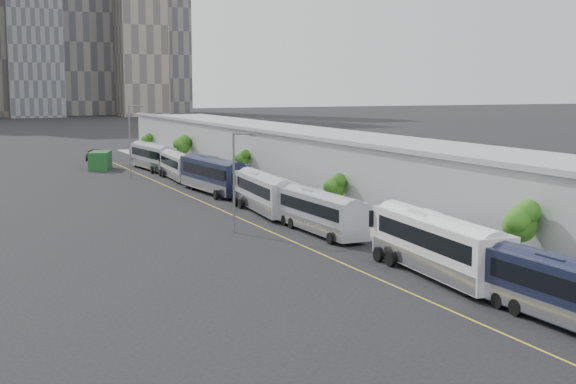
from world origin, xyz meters
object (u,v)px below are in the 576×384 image
bus_4 (265,196)px  street_lamp_far (131,137)px  shipping_container (100,161)px  suv (95,155)px  bus_5 (214,178)px  bus_7 (153,159)px  bus_1 (576,301)px  bus_2 (438,250)px  bus_6 (178,168)px  street_lamp_near (236,175)px  bus_3 (320,216)px

bus_4 → street_lamp_far: (-5.49, 33.02, 3.91)m
shipping_container → suv: shipping_container is taller
bus_5 → bus_7: 27.45m
bus_1 → bus_2: bus_2 is taller
bus_6 → street_lamp_far: street_lamp_far is taller
shipping_container → suv: bearing=101.1°
bus_1 → bus_4: 40.61m
bus_6 → street_lamp_near: street_lamp_near is taller
street_lamp_far → bus_2: bearing=-84.4°
bus_1 → shipping_container: 87.13m
bus_5 → street_lamp_near: bearing=-107.9°
bus_4 → bus_5: (-0.17, 15.23, 0.13)m
bus_6 → street_lamp_far: 7.40m
bus_3 → suv: size_ratio=2.00×
bus_1 → street_lamp_near: bearing=100.2°
bus_3 → shipping_container: size_ratio=2.17×
street_lamp_near → shipping_container: 55.09m
street_lamp_near → suv: size_ratio=1.37×
street_lamp_near → suv: (1.04, 70.64, -3.99)m
suv → bus_5: bearing=-70.7°
street_lamp_near → street_lamp_far: size_ratio=0.86×
suv → shipping_container: bearing=-84.3°
bus_7 → bus_5: bearing=-94.1°
bus_1 → bus_5: bearing=89.2°
street_lamp_far → suv: street_lamp_far is taller
bus_5 → bus_7: size_ratio=1.06×
bus_1 → shipping_container: bus_1 is taller
bus_7 → street_lamp_far: bearing=-122.7°
bus_4 → bus_5: bus_5 is taller
shipping_container → suv: 15.81m
bus_1 → bus_2: 12.30m
shipping_container → bus_6: bearing=-48.2°
bus_2 → bus_4: size_ratio=1.06×
street_lamp_near → shipping_container: street_lamp_near is taller
bus_1 → bus_2: (0.10, 12.29, 0.21)m
bus_7 → suv: bearing=99.6°
bus_7 → bus_3: bearing=-94.0°
bus_6 → street_lamp_far: size_ratio=1.26×
street_lamp_far → bus_6: bearing=-30.9°
street_lamp_near → bus_5: bearing=76.1°
bus_3 → bus_2: bearing=-89.6°
bus_3 → shipping_container: bearing=95.8°
bus_1 → shipping_container: size_ratio=2.15×
shipping_container → street_lamp_far: bearing=-64.1°
bus_4 → bus_7: bearing=95.6°
street_lamp_near → shipping_container: size_ratio=1.48×
street_lamp_near → bus_3: bearing=-27.5°
bus_3 → bus_6: 41.81m
bus_4 → street_lamp_near: size_ratio=1.57×
bus_6 → street_lamp_near: (-5.95, -38.61, 3.36)m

